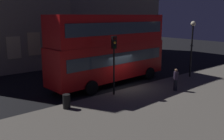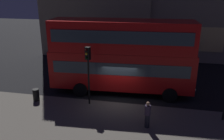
% 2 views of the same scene
% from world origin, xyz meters
% --- Properties ---
extents(ground_plane, '(80.00, 80.00, 0.00)m').
position_xyz_m(ground_plane, '(0.00, 0.00, 0.00)').
color(ground_plane, black).
extents(sidewalk_slab, '(44.00, 9.85, 0.12)m').
position_xyz_m(sidewalk_slab, '(0.00, -5.53, 0.06)').
color(sidewalk_slab, '#5B564F').
rests_on(sidewalk_slab, ground).
extents(building_plain_facade, '(17.86, 9.24, 14.81)m').
position_xyz_m(building_plain_facade, '(7.77, 15.13, 7.41)').
color(building_plain_facade, gray).
rests_on(building_plain_facade, ground).
extents(double_decker_bus, '(11.01, 3.24, 5.65)m').
position_xyz_m(double_decker_bus, '(-0.08, 1.49, 3.15)').
color(double_decker_bus, '#B20F0F').
rests_on(double_decker_bus, ground).
extents(traffic_light_near_kerb, '(0.38, 0.40, 4.10)m').
position_xyz_m(traffic_light_near_kerb, '(-1.91, -1.19, 3.07)').
color(traffic_light_near_kerb, black).
rests_on(traffic_light_near_kerb, sidewalk_slab).
extents(street_lamp, '(0.44, 0.44, 4.99)m').
position_xyz_m(street_lamp, '(6.83, -1.59, 3.60)').
color(street_lamp, black).
rests_on(street_lamp, sidewalk_slab).
extents(pedestrian, '(0.34, 0.34, 1.64)m').
position_xyz_m(pedestrian, '(2.25, -3.35, 0.97)').
color(pedestrian, black).
rests_on(pedestrian, sidewalk_slab).
extents(litter_bin, '(0.45, 0.45, 0.87)m').
position_xyz_m(litter_bin, '(-5.83, -1.42, 0.56)').
color(litter_bin, black).
rests_on(litter_bin, sidewalk_slab).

